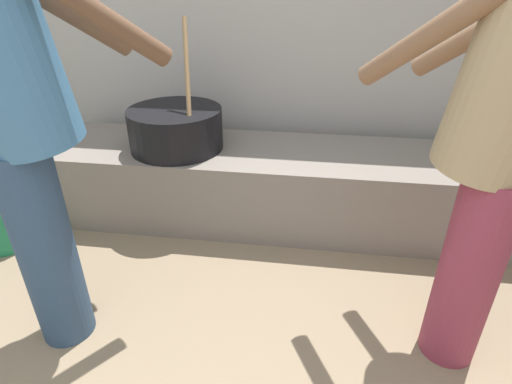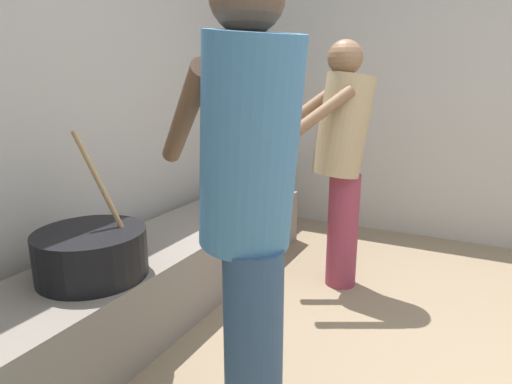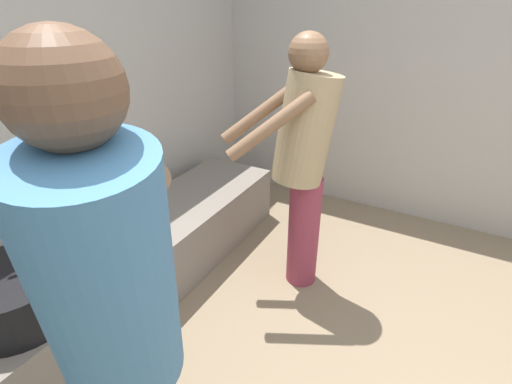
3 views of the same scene
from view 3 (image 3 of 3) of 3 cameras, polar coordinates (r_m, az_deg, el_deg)
block_enclosure_right at (r=3.33m, az=32.49°, el=11.76°), size 0.20×4.79×2.09m
hearth_ledge at (r=2.48m, az=-19.22°, el=-11.38°), size 2.72×0.60×0.43m
cooking_pot_main at (r=2.01m, az=-32.80°, el=-12.89°), size 0.51×0.51×0.68m
cook_in_tan_shirt at (r=2.17m, az=7.27°, el=5.37°), size 0.66×0.71×1.57m
cook_in_blue_shirt at (r=1.04m, az=-20.07°, el=-19.92°), size 0.68×0.73×1.67m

